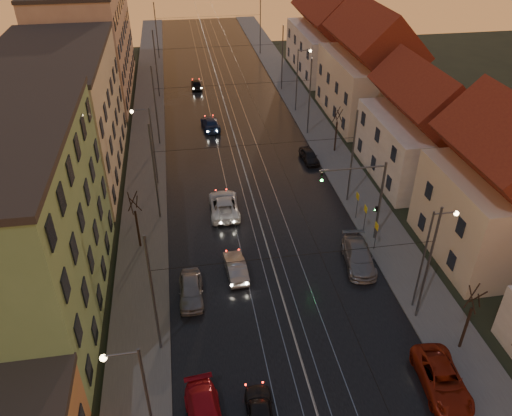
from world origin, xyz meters
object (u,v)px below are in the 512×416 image
street_lamp_1 (429,251)px  driving_car_4 (197,84)px  parked_right_2 (309,156)px  driving_car_3 (211,124)px  parked_right_1 (359,256)px  street_lamp_2 (149,139)px  traffic_light_mast (369,193)px  street_lamp_0 (140,395)px  parked_right_0 (442,379)px  street_lamp_3 (300,74)px  driving_car_2 (224,205)px  parked_left_3 (191,290)px  driving_car_1 (236,267)px  driving_car_0 (260,413)px

street_lamp_1 → driving_car_4: (-12.39, 46.64, -4.24)m
parked_right_2 → driving_car_3: bearing=129.9°
street_lamp_1 → parked_right_1: 7.03m
street_lamp_2 → traffic_light_mast: (17.10, -12.00, -0.29)m
street_lamp_0 → parked_right_0: 17.28m
street_lamp_3 → parked_right_2: street_lamp_3 is taller
street_lamp_3 → street_lamp_1: bearing=-90.0°
driving_car_2 → parked_left_3: (-3.53, -10.63, -0.03)m
driving_car_2 → street_lamp_0: bearing=76.0°
traffic_light_mast → street_lamp_0: bearing=-136.9°
driving_car_1 → driving_car_3: size_ratio=0.86×
driving_car_4 → parked_right_0: bearing=102.7°
traffic_light_mast → driving_car_0: 19.15m
traffic_light_mast → street_lamp_2: bearing=144.9°
driving_car_4 → parked_right_0: size_ratio=0.75×
street_lamp_1 → driving_car_3: bearing=109.8°
street_lamp_0 → parked_right_1: bearing=39.9°
driving_car_0 → parked_right_0: bearing=-172.7°
parked_right_0 → parked_right_2: bearing=96.2°
street_lamp_0 → street_lamp_3: bearing=67.5°
street_lamp_1 → parked_left_3: (-15.53, 3.41, -4.17)m
traffic_light_mast → driving_car_3: (-10.52, 24.31, -3.92)m
driving_car_0 → driving_car_2: bearing=-85.8°
street_lamp_1 → driving_car_0: size_ratio=2.08×
street_lamp_1 → driving_car_1: size_ratio=1.98×
traffic_light_mast → parked_right_0: size_ratio=1.42×
driving_car_4 → parked_right_1: size_ratio=0.74×
driving_car_0 → street_lamp_0: bearing=14.9°
street_lamp_2 → parked_right_1: street_lamp_2 is taller
driving_car_3 → driving_car_4: bearing=-91.3°
street_lamp_1 → driving_car_4: 48.44m
street_lamp_3 → parked_right_2: size_ratio=2.19×
driving_car_4 → parked_right_2: 26.45m
parked_right_0 → parked_right_2: size_ratio=1.39×
driving_car_1 → parked_left_3: bearing=27.4°
driving_car_0 → driving_car_1: (0.29, 12.44, 0.01)m
street_lamp_3 → driving_car_1: bearing=-111.5°
driving_car_3 → parked_right_0: bearing=100.2°
street_lamp_0 → street_lamp_1: size_ratio=1.00×
street_lamp_2 → driving_car_2: size_ratio=1.48×
driving_car_4 → parked_left_3: (-3.14, -43.22, 0.07)m
street_lamp_2 → parked_right_1: bearing=-43.6°
driving_car_4 → parked_right_2: size_ratio=1.04×
street_lamp_0 → street_lamp_2: size_ratio=1.00×
street_lamp_3 → driving_car_2: bearing=-118.7°
driving_car_0 → parked_right_2: bearing=-104.3°
street_lamp_0 → street_lamp_2: same height
driving_car_2 → driving_car_3: (0.37, 18.26, -0.07)m
traffic_light_mast → driving_car_1: traffic_light_mast is taller
street_lamp_3 → parked_right_2: (-2.03, -13.71, -4.26)m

